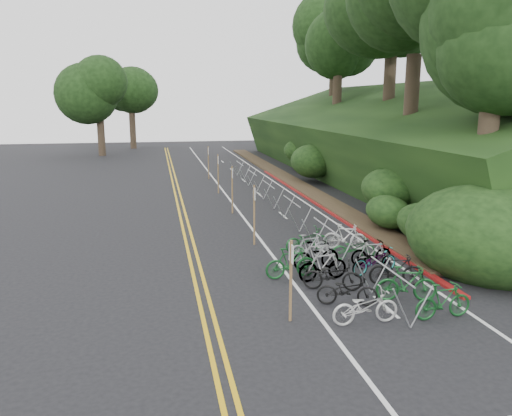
{
  "coord_description": "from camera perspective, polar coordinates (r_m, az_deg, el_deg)",
  "views": [
    {
      "loc": [
        -3.21,
        -14.46,
        5.81
      ],
      "look_at": [
        0.9,
        6.12,
        1.3
      ],
      "focal_mm": 35.0,
      "sensor_mm": 36.0,
      "label": 1
    }
  ],
  "objects": [
    {
      "name": "bike_front",
      "position": [
        16.74,
        4.0,
        -6.28
      ],
      "size": [
        0.62,
        1.8,
        1.06
      ],
      "primitive_type": "imported",
      "rotation": [
        0.0,
        0.0,
        1.64
      ],
      "color": "#144C1E",
      "rests_on": "ground"
    },
    {
      "name": "bike_rack_front",
      "position": [
        14.65,
        15.15,
        -8.13
      ],
      "size": [
        1.15,
        2.65,
        1.18
      ],
      "color": "#999B9F",
      "rests_on": "ground"
    },
    {
      "name": "tree_cluster",
      "position": [
        39.05,
        8.7,
        19.31
      ],
      "size": [
        31.8,
        53.5,
        17.22
      ],
      "color": "#2D2319",
      "rests_on": "ground"
    },
    {
      "name": "road_markings",
      "position": [
        25.52,
        -2.33,
        -1.03
      ],
      "size": [
        7.47,
        80.0,
        0.01
      ],
      "color": "gold",
      "rests_on": "ground"
    },
    {
      "name": "ground",
      "position": [
        15.91,
        1.16,
        -9.29
      ],
      "size": [
        120.0,
        120.0,
        0.0
      ],
      "primitive_type": "plane",
      "color": "black",
      "rests_on": "ground"
    },
    {
      "name": "embankment",
      "position": [
        37.33,
        14.53,
        6.76
      ],
      "size": [
        14.3,
        48.14,
        9.11
      ],
      "color": "black",
      "rests_on": "ground"
    },
    {
      "name": "signposts_rest",
      "position": [
        29.04,
        -3.63,
        3.43
      ],
      "size": [
        0.08,
        18.4,
        2.5
      ],
      "color": "brown",
      "rests_on": "ground"
    },
    {
      "name": "bike_racks_rest",
      "position": [
        28.58,
        1.44,
        2.14
      ],
      "size": [
        1.14,
        23.0,
        1.17
      ],
      "color": "#999B9F",
      "rests_on": "ground"
    },
    {
      "name": "bike_valet",
      "position": [
        16.94,
        11.02,
        -6.38
      ],
      "size": [
        3.19,
        8.53,
        1.09
      ],
      "color": "beige",
      "rests_on": "ground"
    },
    {
      "name": "red_curb",
      "position": [
        28.5,
        7.17,
        0.37
      ],
      "size": [
        0.25,
        28.0,
        0.1
      ],
      "primitive_type": "cube",
      "color": "maroon",
      "rests_on": "ground"
    },
    {
      "name": "signpost_near",
      "position": [
        13.35,
        4.0,
        -7.66
      ],
      "size": [
        0.08,
        0.4,
        2.25
      ],
      "color": "brown",
      "rests_on": "ground"
    }
  ]
}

